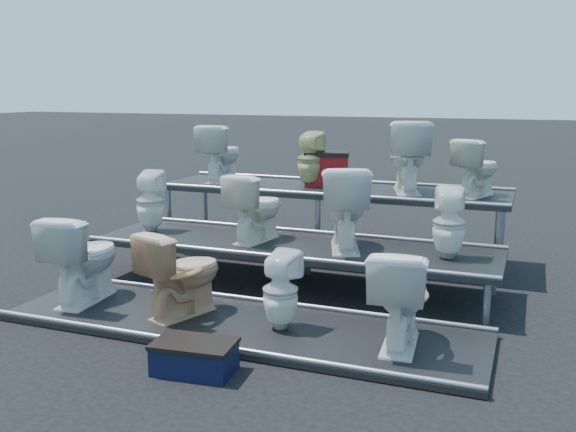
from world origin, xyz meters
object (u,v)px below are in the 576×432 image
(toilet_1, at_px, (182,272))
(toilet_5, at_px, (256,207))
(toilet_7, at_px, (449,223))
(toilet_2, at_px, (281,290))
(toilet_6, at_px, (345,207))
(toilet_8, at_px, (221,153))
(toilet_9, at_px, (310,159))
(toilet_11, at_px, (477,168))
(toilet_10, at_px, (407,156))
(step_stool, at_px, (195,359))
(red_crate, at_px, (327,171))
(toilet_0, at_px, (83,257))
(toilet_4, at_px, (150,201))
(toilet_3, at_px, (400,296))

(toilet_1, distance_m, toilet_5, 1.36)
(toilet_7, bearing_deg, toilet_2, 39.66)
(toilet_6, distance_m, toilet_8, 2.43)
(toilet_8, bearing_deg, toilet_9, 177.47)
(toilet_8, relative_size, toilet_11, 1.14)
(toilet_2, xyz_separation_m, toilet_10, (0.54, 2.60, 0.88))
(toilet_9, distance_m, step_stool, 3.68)
(toilet_1, height_order, red_crate, red_crate)
(toilet_0, relative_size, toilet_8, 1.16)
(toilet_9, bearing_deg, step_stool, 101.29)
(toilet_4, bearing_deg, toilet_11, -169.37)
(toilet_4, height_order, toilet_5, toilet_5)
(toilet_9, bearing_deg, toilet_7, 150.67)
(toilet_7, xyz_separation_m, toilet_11, (0.12, 1.30, 0.38))
(toilet_6, bearing_deg, toilet_2, 63.90)
(toilet_2, distance_m, toilet_3, 1.00)
(toilet_2, height_order, red_crate, red_crate)
(toilet_7, relative_size, toilet_9, 1.01)
(toilet_0, height_order, toilet_7, toilet_7)
(toilet_2, bearing_deg, toilet_7, -124.86)
(toilet_3, distance_m, toilet_6, 1.60)
(toilet_9, relative_size, toilet_11, 1.05)
(toilet_2, bearing_deg, toilet_8, -46.87)
(toilet_4, height_order, toilet_6, toilet_6)
(toilet_11, bearing_deg, toilet_9, 22.58)
(toilet_7, xyz_separation_m, step_stool, (-1.51, -2.20, -0.70))
(toilet_3, bearing_deg, red_crate, -66.59)
(toilet_1, xyz_separation_m, toilet_2, (0.94, 0.00, -0.06))
(red_crate, bearing_deg, toilet_5, -116.45)
(toilet_5, bearing_deg, toilet_4, 10.39)
(toilet_4, xyz_separation_m, toilet_9, (1.44, 1.30, 0.39))
(toilet_6, bearing_deg, toilet_4, -18.65)
(toilet_6, xyz_separation_m, toilet_8, (-2.03, 1.30, 0.34))
(toilet_8, distance_m, red_crate, 1.39)
(red_crate, bearing_deg, toilet_10, -24.32)
(toilet_4, xyz_separation_m, toilet_7, (3.28, 0.00, -0.00))
(toilet_1, xyz_separation_m, toilet_10, (1.47, 2.60, 0.83))
(toilet_0, bearing_deg, toilet_3, 175.32)
(toilet_1, bearing_deg, toilet_3, -160.38)
(toilet_4, bearing_deg, toilet_2, 137.87)
(toilet_3, bearing_deg, toilet_10, -84.66)
(toilet_11, bearing_deg, toilet_3, 105.73)
(toilet_4, relative_size, toilet_11, 1.06)
(toilet_7, xyz_separation_m, toilet_9, (-1.84, 1.30, 0.40))
(toilet_11, bearing_deg, step_stool, 87.59)
(red_crate, bearing_deg, toilet_6, -80.60)
(toilet_11, bearing_deg, toilet_10, 22.58)
(toilet_0, relative_size, step_stool, 1.48)
(toilet_2, height_order, toilet_8, toilet_8)
(toilet_7, distance_m, toilet_8, 3.34)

